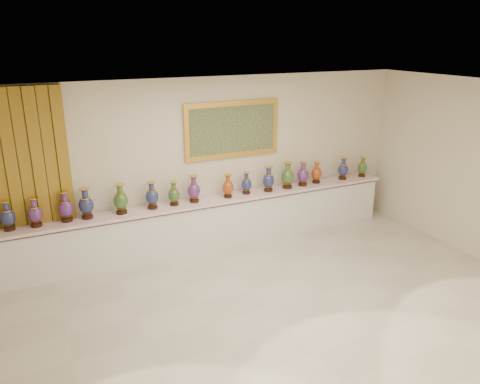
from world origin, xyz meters
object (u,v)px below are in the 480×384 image
object	(u,v)px
counter	(209,224)
vase_1	(35,214)
vase_0	(8,217)
vase_2	(66,208)

from	to	relation	value
counter	vase_1	bearing A→B (deg)	-179.76
vase_0	vase_2	bearing A→B (deg)	0.13
vase_0	vase_1	xyz separation A→B (m)	(0.37, -0.02, -0.00)
vase_0	vase_1	distance (m)	0.37
counter	vase_2	world-z (taller)	vase_2
counter	vase_0	size ratio (longest dim) A/B	15.87
counter	vase_1	xyz separation A→B (m)	(-2.82, -0.01, 0.67)
vase_2	vase_0	bearing A→B (deg)	-179.87
counter	vase_2	distance (m)	2.47
vase_0	vase_1	size ratio (longest dim) A/B	1.00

